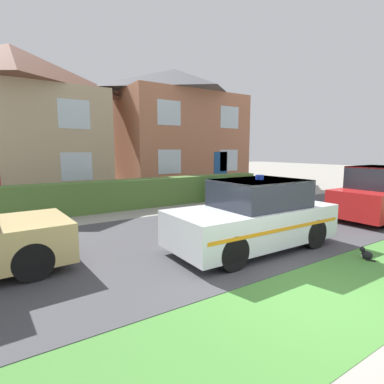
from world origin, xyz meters
TOP-DOWN VIEW (x-y plane):
  - ground_plane at (0.00, 0.00)m, footprint 80.00×80.00m
  - road_strip at (0.00, 3.54)m, footprint 28.00×5.53m
  - lawn_verge at (0.00, -0.20)m, footprint 28.00×1.95m
  - garden_hedge at (0.70, 8.04)m, footprint 11.14×0.73m
  - police_car at (0.75, 2.08)m, footprint 3.82×1.71m
  - cat at (2.15, 0.33)m, footprint 0.22×0.31m
  - neighbour_car_near at (6.31, 1.96)m, footprint 4.01×1.64m
  - house_left at (-3.01, 14.61)m, footprint 8.45×5.54m
  - house_right at (6.04, 14.66)m, footprint 7.96×6.26m
  - wheelie_bin at (3.58, 6.86)m, footprint 0.80×0.80m

SIDE VIEW (x-z plane):
  - ground_plane at x=0.00m, z-range 0.00..0.00m
  - lawn_verge at x=0.00m, z-range 0.00..0.01m
  - road_strip at x=0.00m, z-range 0.00..0.01m
  - cat at x=2.15m, z-range -0.02..0.24m
  - wheelie_bin at x=3.58m, z-range 0.00..1.09m
  - garden_hedge at x=0.70m, z-range 0.00..1.09m
  - police_car at x=0.75m, z-range -0.08..1.56m
  - neighbour_car_near at x=6.31m, z-range -0.07..1.61m
  - house_left at x=-3.01m, z-range 0.07..7.25m
  - house_right at x=6.04m, z-range 0.06..7.37m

